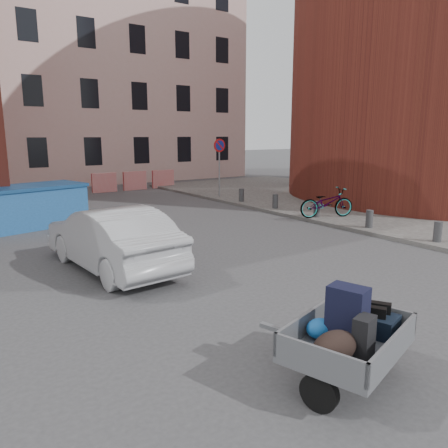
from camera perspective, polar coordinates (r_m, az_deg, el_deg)
ground at (r=9.36m, az=1.62°, el=-6.85°), size 120.00×120.00×0.00m
sidewalk at (r=19.12m, az=18.95°, el=2.27°), size 9.00×24.00×0.12m
building_pink at (r=31.50m, az=-14.23°, el=18.67°), size 16.00×8.00×14.00m
no_parking_sign at (r=20.11m, az=-0.60°, el=8.93°), size 0.60×0.09×2.65m
bollards at (r=15.64m, az=12.03°, el=1.92°), size 0.22×9.02×0.55m
barriers at (r=24.21m, az=-11.56°, el=5.56°), size 4.70×0.18×1.00m
trailer at (r=5.57m, az=15.89°, el=-13.92°), size 1.85×1.96×1.20m
dumpster at (r=15.50m, az=-23.78°, el=2.18°), size 3.53×2.37×1.36m
silver_car at (r=10.00m, az=-14.45°, el=-1.82°), size 1.82×4.37×1.41m
bicycle at (r=15.58m, az=13.25°, el=2.73°), size 2.08×1.33×1.03m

